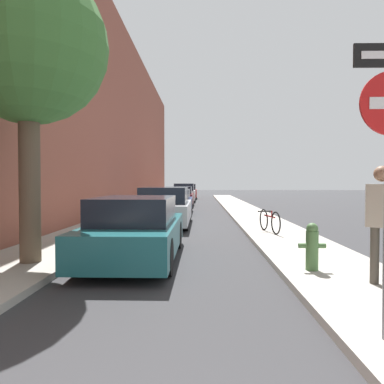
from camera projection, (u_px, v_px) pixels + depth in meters
ground_plane at (190, 218)px, 16.34m from camera, size 120.00×120.00×0.00m
sidewalk_left at (127, 216)px, 16.41m from camera, size 2.00×52.00×0.12m
sidewalk_right at (253, 216)px, 16.25m from camera, size 2.00×52.00×0.12m
building_facade_left at (97, 101)px, 16.31m from camera, size 0.70×52.00×10.70m
parked_car_teal at (136, 230)px, 7.38m from camera, size 1.72×4.17×1.32m
parked_car_silver at (165, 208)px, 13.24m from camera, size 1.84×4.51×1.44m
parked_car_navy at (174, 202)px, 18.36m from camera, size 1.76×4.34×1.27m
parked_car_maroon at (179, 197)px, 24.15m from camera, size 1.90×4.01×1.34m
parked_car_white at (184, 193)px, 29.93m from camera, size 1.80×4.69×1.53m
parked_car_red at (187, 192)px, 35.20m from camera, size 1.82×4.00×1.47m
street_tree_near at (28, 47)px, 6.60m from camera, size 2.95×2.95×5.55m
fire_hydrant at (312, 246)px, 6.06m from camera, size 0.46×0.21×0.81m
pedestrian at (382, 216)px, 5.17m from camera, size 0.43×0.41×1.74m
bicycle at (269, 221)px, 10.67m from camera, size 0.47×1.61×0.66m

